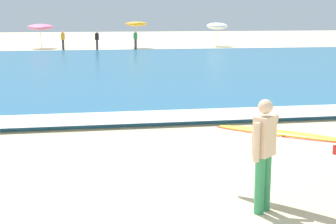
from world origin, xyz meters
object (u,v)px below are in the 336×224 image
(beachgoer_near_row_mid, at_px, (63,40))
(beachgoer_near_row_right, at_px, (135,39))
(beach_umbrella_1, at_px, (40,27))
(surfer_with_board, at_px, (271,143))
(beach_umbrella_3, at_px, (217,26))
(beachgoer_near_row_left, at_px, (97,40))
(beach_umbrella_2, at_px, (136,24))

(beachgoer_near_row_mid, bearing_deg, beachgoer_near_row_right, -2.15)
(beach_umbrella_1, relative_size, beachgoer_near_row_right, 1.40)
(surfer_with_board, height_order, beachgoer_near_row_right, surfer_with_board)
(beach_umbrella_3, relative_size, beachgoer_near_row_left, 1.41)
(beach_umbrella_3, distance_m, beachgoer_near_row_mid, 14.13)
(surfer_with_board, distance_m, beach_umbrella_1, 39.19)
(beach_umbrella_3, height_order, beachgoer_near_row_left, beach_umbrella_3)
(beach_umbrella_1, height_order, beach_umbrella_2, beach_umbrella_2)
(beachgoer_near_row_left, bearing_deg, beachgoer_near_row_right, 7.72)
(surfer_with_board, xyz_separation_m, beachgoer_near_row_right, (2.10, 36.27, -0.18))
(surfer_with_board, distance_m, beach_umbrella_3, 39.98)
(surfer_with_board, relative_size, beach_umbrella_3, 0.90)
(beach_umbrella_2, bearing_deg, beach_umbrella_3, 8.91)
(beach_umbrella_1, distance_m, beach_umbrella_3, 15.84)
(beach_umbrella_2, bearing_deg, surfer_with_board, -93.57)
(beach_umbrella_2, height_order, beachgoer_near_row_left, beach_umbrella_2)
(beachgoer_near_row_mid, bearing_deg, beach_umbrella_2, 9.16)
(beach_umbrella_1, height_order, beachgoer_near_row_mid, beach_umbrella_1)
(beachgoer_near_row_mid, distance_m, beachgoer_near_row_right, 6.06)
(beach_umbrella_2, relative_size, beachgoer_near_row_left, 1.47)
(beachgoer_near_row_mid, bearing_deg, beachgoer_near_row_left, -13.52)
(beach_umbrella_3, bearing_deg, surfer_with_board, -104.42)
(surfer_with_board, distance_m, beachgoer_near_row_left, 35.85)
(beachgoer_near_row_right, bearing_deg, beachgoer_near_row_mid, 177.85)
(beachgoer_near_row_left, bearing_deg, surfer_with_board, -88.13)
(beach_umbrella_3, bearing_deg, beachgoer_near_row_mid, -170.98)
(surfer_with_board, xyz_separation_m, beach_umbrella_3, (9.96, 38.71, 0.84))
(beachgoer_near_row_right, bearing_deg, beach_umbrella_2, 78.93)
(beach_umbrella_3, relative_size, beachgoer_near_row_mid, 1.41)
(surfer_with_board, relative_size, beach_umbrella_1, 0.90)
(beach_umbrella_3, distance_m, beachgoer_near_row_left, 11.54)
(beachgoer_near_row_right, bearing_deg, beach_umbrella_1, 162.87)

